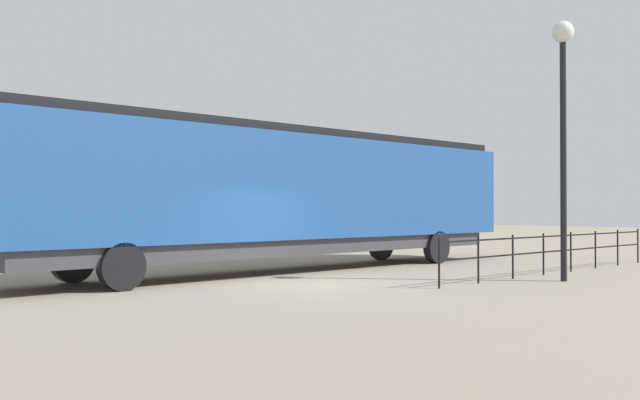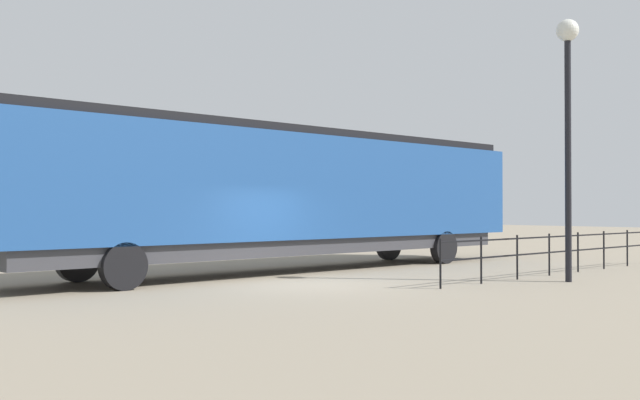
{
  "view_description": "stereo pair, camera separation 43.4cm",
  "coord_description": "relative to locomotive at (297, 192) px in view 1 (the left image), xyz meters",
  "views": [
    {
      "loc": [
        12.78,
        -11.84,
        1.86
      ],
      "look_at": [
        1.32,
        -0.82,
        2.06
      ],
      "focal_mm": 39.9,
      "sensor_mm": 36.0,
      "label": 1
    },
    {
      "loc": [
        13.07,
        -11.52,
        1.86
      ],
      "look_at": [
        1.32,
        -0.82,
        2.06
      ],
      "focal_mm": 39.9,
      "sensor_mm": 36.0,
      "label": 2
    }
  ],
  "objects": [
    {
      "name": "lamp_post",
      "position": [
        7.15,
        2.78,
        2.51
      ],
      "size": [
        0.57,
        0.57,
        6.7
      ],
      "color": "black",
      "rests_on": "ground_plane"
    },
    {
      "name": "ground_plane",
      "position": [
        3.18,
        -2.54,
        -2.36
      ],
      "size": [
        120.0,
        120.0,
        0.0
      ],
      "primitive_type": "plane",
      "color": "gray"
    },
    {
      "name": "locomotive",
      "position": [
        0.0,
        0.0,
        0.0
      ],
      "size": [
        2.82,
        18.36,
        4.21
      ],
      "color": "navy",
      "rests_on": "ground_plane"
    },
    {
      "name": "platform_fence",
      "position": [
        5.93,
        4.77,
        -1.61
      ],
      "size": [
        0.05,
        11.36,
        1.17
      ],
      "color": "black",
      "rests_on": "ground_plane"
    }
  ]
}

